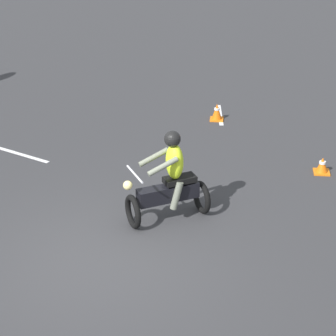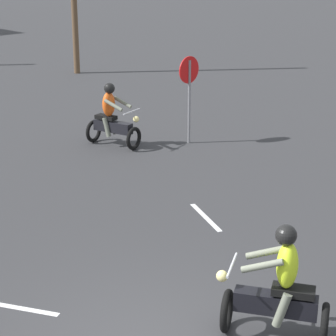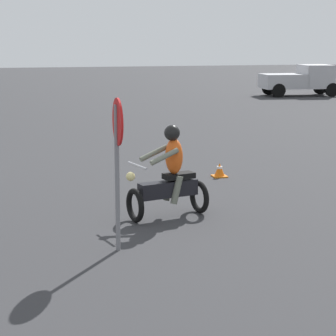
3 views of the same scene
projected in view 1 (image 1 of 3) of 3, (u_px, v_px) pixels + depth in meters
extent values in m
plane|color=#333335|center=(102.00, 262.00, 10.28)|extent=(120.00, 120.00, 0.00)
torus|color=black|center=(133.00, 212.00, 11.12)|extent=(0.57, 0.38, 0.60)
torus|color=black|center=(202.00, 197.00, 11.58)|extent=(0.57, 0.38, 0.60)
cube|color=black|center=(168.00, 193.00, 11.25)|extent=(0.75, 1.08, 0.28)
cube|color=black|center=(180.00, 179.00, 11.24)|extent=(0.50, 0.62, 0.10)
cylinder|color=silver|center=(135.00, 174.00, 10.83)|extent=(0.63, 0.38, 0.04)
sphere|color=#F2E08C|center=(128.00, 185.00, 10.86)|extent=(0.22, 0.22, 0.16)
ellipsoid|color=#CCEA26|center=(175.00, 161.00, 11.05)|extent=(0.49, 0.44, 0.64)
cylinder|color=slate|center=(154.00, 157.00, 11.08)|extent=(0.35, 0.52, 0.27)
cylinder|color=slate|center=(163.00, 166.00, 10.75)|extent=(0.35, 0.52, 0.27)
cylinder|color=slate|center=(170.00, 189.00, 11.41)|extent=(0.23, 0.27, 0.51)
cylinder|color=slate|center=(177.00, 196.00, 11.17)|extent=(0.23, 0.27, 0.51)
sphere|color=black|center=(172.00, 139.00, 10.85)|extent=(0.38, 0.38, 0.28)
cube|color=orange|center=(217.00, 119.00, 15.78)|extent=(0.32, 0.32, 0.03)
cone|color=orange|center=(217.00, 111.00, 15.69)|extent=(0.24, 0.24, 0.38)
cylinder|color=white|center=(217.00, 109.00, 15.67)|extent=(0.13, 0.13, 0.05)
cube|color=orange|center=(321.00, 172.00, 13.15)|extent=(0.32, 0.32, 0.03)
cone|color=orange|center=(322.00, 165.00, 13.08)|extent=(0.24, 0.24, 0.30)
cylinder|color=white|center=(323.00, 162.00, 13.06)|extent=(0.13, 0.13, 0.05)
cube|color=silver|center=(220.00, 115.00, 16.08)|extent=(1.39, 0.22, 0.01)
cube|color=silver|center=(23.00, 155.00, 13.94)|extent=(0.70, 1.32, 0.01)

